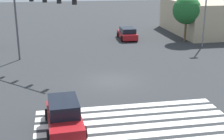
# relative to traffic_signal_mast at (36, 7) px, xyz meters

# --- Properties ---
(ground_plane) EXTENTS (145.87, 145.87, 0.00)m
(ground_plane) POSITION_rel_traffic_signal_mast_xyz_m (5.80, -5.80, -5.29)
(ground_plane) COLOR #2B2D30
(crosswalk_markings) EXTENTS (11.36, 5.35, 0.01)m
(crosswalk_markings) POSITION_rel_traffic_signal_mast_xyz_m (5.80, -13.22, -5.29)
(crosswalk_markings) COLOR silver
(crosswalk_markings) RESTS_ON ground_plane
(traffic_signal_mast) EXTENTS (5.69, 5.69, 6.92)m
(traffic_signal_mast) POSITION_rel_traffic_signal_mast_xyz_m (0.00, 0.00, 0.00)
(traffic_signal_mast) COLOR #47474C
(traffic_signal_mast) RESTS_ON ground_plane
(car_0) EXTENTS (2.21, 4.29, 1.62)m
(car_0) POSITION_rel_traffic_signal_mast_xyz_m (1.80, -13.10, -4.53)
(car_0) COLOR maroon
(car_0) RESTS_ON ground_plane
(car_2) EXTENTS (2.19, 4.37, 1.51)m
(car_2) POSITION_rel_traffic_signal_mast_xyz_m (10.65, 9.86, -4.56)
(car_2) COLOR maroon
(car_2) RESTS_ON ground_plane
(corner_building) EXTENTS (13.05, 13.05, 4.49)m
(corner_building) POSITION_rel_traffic_signal_mast_xyz_m (24.57, 12.47, -3.05)
(corner_building) COLOR tan
(corner_building) RESTS_ON ground_plane
(street_light_pole_a) EXTENTS (0.80, 0.36, 7.42)m
(street_light_pole_a) POSITION_rel_traffic_signal_mast_xyz_m (18.32, 4.18, -0.80)
(street_light_pole_a) COLOR slate
(street_light_pole_a) RESTS_ON ground_plane
(tree_corner_c) EXTENTS (3.44, 3.44, 5.61)m
(tree_corner_c) POSITION_rel_traffic_signal_mast_xyz_m (17.44, 7.26, -1.41)
(tree_corner_c) COLOR brown
(tree_corner_c) RESTS_ON ground_plane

